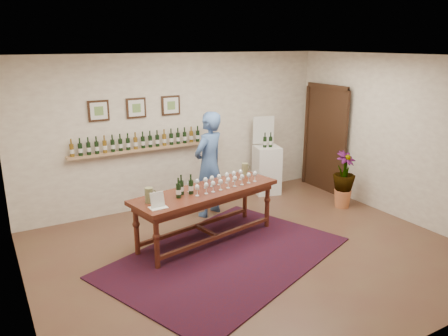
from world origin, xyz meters
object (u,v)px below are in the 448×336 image
display_pedestal (267,170)px  person (209,164)px  tasting_table (206,197)px  potted_plant (344,180)px

display_pedestal → person: size_ratio=0.52×
tasting_table → person: 1.10m
person → tasting_table: bearing=35.0°
display_pedestal → tasting_table: bearing=-146.6°
tasting_table → person: bearing=48.7°
tasting_table → person: size_ratio=1.32×
person → display_pedestal: bearing=171.7°
potted_plant → person: 2.53m
tasting_table → display_pedestal: 2.53m
display_pedestal → person: (-1.56, -0.46, 0.44)m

